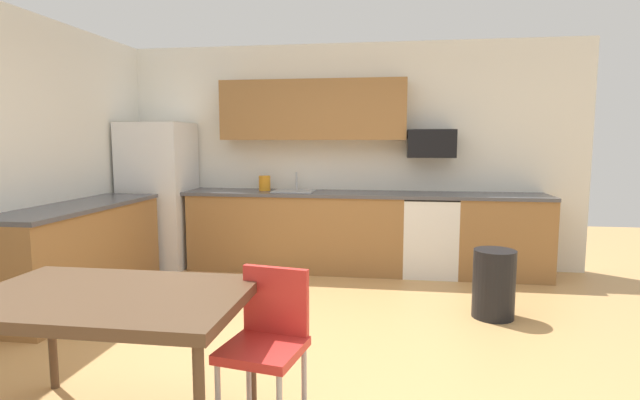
# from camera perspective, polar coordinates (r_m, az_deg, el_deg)

# --- Properties ---
(ground_plane) EXTENTS (12.00, 12.00, 0.00)m
(ground_plane) POSITION_cam_1_polar(r_m,az_deg,el_deg) (3.85, -2.30, -16.78)
(ground_plane) COLOR tan
(wall_back) EXTENTS (5.80, 0.10, 2.70)m
(wall_back) POSITION_cam_1_polar(r_m,az_deg,el_deg) (6.15, 2.28, 5.05)
(wall_back) COLOR white
(wall_back) RESTS_ON ground
(cabinet_run_back) EXTENTS (2.53, 0.60, 0.90)m
(cabinet_run_back) POSITION_cam_1_polar(r_m,az_deg,el_deg) (5.98, -2.75, -3.69)
(cabinet_run_back) COLOR olive
(cabinet_run_back) RESTS_ON ground
(cabinet_run_back_right) EXTENTS (1.02, 0.60, 0.90)m
(cabinet_run_back_right) POSITION_cam_1_polar(r_m,az_deg,el_deg) (5.99, 20.20, -4.08)
(cabinet_run_back_right) COLOR olive
(cabinet_run_back_right) RESTS_ON ground
(cabinet_run_left) EXTENTS (0.60, 2.00, 0.90)m
(cabinet_run_left) POSITION_cam_1_polar(r_m,az_deg,el_deg) (5.31, -25.88, -5.72)
(cabinet_run_left) COLOR olive
(cabinet_run_left) RESTS_ON ground
(countertop_back) EXTENTS (4.80, 0.64, 0.04)m
(countertop_back) POSITION_cam_1_polar(r_m,az_deg,el_deg) (5.83, 1.88, 0.72)
(countertop_back) COLOR #4C4C51
(countertop_back) RESTS_ON cabinet_run_back
(countertop_left) EXTENTS (0.64, 2.00, 0.04)m
(countertop_left) POSITION_cam_1_polar(r_m,az_deg,el_deg) (5.23, -26.14, -0.69)
(countertop_left) COLOR #4C4C51
(countertop_left) RESTS_ON cabinet_run_left
(upper_cabinets_back) EXTENTS (2.20, 0.34, 0.70)m
(upper_cabinets_back) POSITION_cam_1_polar(r_m,az_deg,el_deg) (5.98, -0.83, 10.28)
(upper_cabinets_back) COLOR olive
(refrigerator) EXTENTS (0.76, 0.70, 1.76)m
(refrigerator) POSITION_cam_1_polar(r_m,az_deg,el_deg) (6.39, -18.01, 0.54)
(refrigerator) COLOR white
(refrigerator) RESTS_ON ground
(oven_range) EXTENTS (0.60, 0.60, 0.91)m
(oven_range) POSITION_cam_1_polar(r_m,az_deg,el_deg) (5.88, 12.45, -3.97)
(oven_range) COLOR white
(oven_range) RESTS_ON ground
(microwave) EXTENTS (0.54, 0.36, 0.32)m
(microwave) POSITION_cam_1_polar(r_m,az_deg,el_deg) (5.88, 12.65, 6.35)
(microwave) COLOR black
(sink_basin) EXTENTS (0.48, 0.40, 0.14)m
(sink_basin) POSITION_cam_1_polar(r_m,az_deg,el_deg) (5.92, -3.04, 0.41)
(sink_basin) COLOR #A5A8AD
(sink_basin) RESTS_ON countertop_back
(sink_faucet) EXTENTS (0.02, 0.02, 0.24)m
(sink_faucet) POSITION_cam_1_polar(r_m,az_deg,el_deg) (6.08, -2.71, 2.10)
(sink_faucet) COLOR #B2B5BA
(sink_faucet) RESTS_ON countertop_back
(dining_table) EXTENTS (1.40, 0.90, 0.76)m
(dining_table) POSITION_cam_1_polar(r_m,az_deg,el_deg) (2.83, -23.10, -11.01)
(dining_table) COLOR brown
(dining_table) RESTS_ON ground
(chair_near_table) EXTENTS (0.47, 0.47, 0.85)m
(chair_near_table) POSITION_cam_1_polar(r_m,az_deg,el_deg) (2.77, -6.03, -15.17)
(chair_near_table) COLOR red
(chair_near_table) RESTS_ON ground
(trash_bin) EXTENTS (0.36, 0.36, 0.60)m
(trash_bin) POSITION_cam_1_polar(r_m,az_deg,el_deg) (4.64, 19.35, -9.07)
(trash_bin) COLOR black
(trash_bin) RESTS_ON ground
(kettle) EXTENTS (0.14, 0.14, 0.20)m
(kettle) POSITION_cam_1_polar(r_m,az_deg,el_deg) (6.04, -6.38, 1.84)
(kettle) COLOR orange
(kettle) RESTS_ON countertop_back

